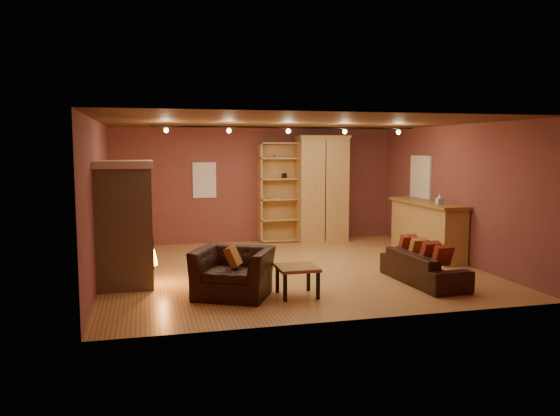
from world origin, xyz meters
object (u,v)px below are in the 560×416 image
object	(u,v)px
bar_counter	(427,228)
loveseat	(424,261)
fireplace	(125,224)
bookcase	(278,191)
armchair	(233,264)
armoire	(321,188)
coffee_table	(297,271)

from	to	relation	value
bar_counter	loveseat	distance (m)	2.51
fireplace	bookcase	bearing A→B (deg)	46.26
bookcase	bar_counter	world-z (taller)	bookcase
armchair	armoire	bearing A→B (deg)	83.32
coffee_table	bookcase	bearing A→B (deg)	79.53
armoire	fireplace	bearing A→B (deg)	-142.70
fireplace	armoire	xyz separation A→B (m)	(4.61, 3.51, 0.26)
armoire	loveseat	xyz separation A→B (m)	(0.38, -4.52, -0.94)
loveseat	bar_counter	bearing A→B (deg)	-33.24
fireplace	loveseat	xyz separation A→B (m)	(4.99, -1.01, -0.68)
bar_counter	fireplace	bearing A→B (deg)	-169.48
armchair	loveseat	bearing A→B (deg)	27.09
fireplace	armoire	world-z (taller)	armoire
bookcase	loveseat	distance (m)	5.02
armoire	armchair	bearing A→B (deg)	-122.93
bookcase	armchair	bearing A→B (deg)	-111.77
fireplace	armchair	world-z (taller)	fireplace
armoire	armchair	xyz separation A→B (m)	(-2.96, -4.57, -0.81)
bookcase	fireplace	bearing A→B (deg)	-133.74
armoire	bar_counter	size ratio (longest dim) A/B	1.06
loveseat	armchair	world-z (taller)	armchair
fireplace	loveseat	bearing A→B (deg)	-11.40
armoire	bar_counter	bearing A→B (deg)	-55.36
fireplace	coffee_table	bearing A→B (deg)	-26.03
bookcase	loveseat	bearing A→B (deg)	-73.14
armchair	fireplace	bearing A→B (deg)	173.68
bar_counter	armchair	distance (m)	5.10
armoire	coffee_table	world-z (taller)	armoire
fireplace	loveseat	distance (m)	5.14
coffee_table	loveseat	bearing A→B (deg)	6.78
bar_counter	coffee_table	size ratio (longest dim) A/B	3.90
loveseat	coffee_table	world-z (taller)	loveseat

